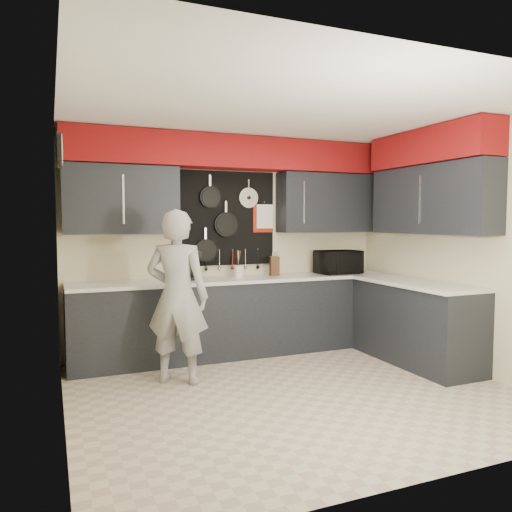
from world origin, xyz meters
name	(u,v)px	position (x,y,z in m)	size (l,w,h in m)	color
ground	(294,392)	(0.00, 0.00, 0.00)	(4.00, 4.00, 0.00)	#C2B897
back_wall_assembly	(235,186)	(0.01, 1.60, 2.01)	(4.00, 0.36, 2.60)	beige
right_wall_assembly	(435,189)	(1.85, 0.26, 1.94)	(0.36, 3.50, 2.60)	beige
left_wall_assembly	(61,255)	(-1.99, 0.02, 1.33)	(0.05, 3.50, 2.60)	beige
base_cabinets	(288,318)	(0.49, 1.13, 0.46)	(3.95, 2.20, 0.92)	black
microwave	(338,262)	(1.33, 1.39, 1.07)	(0.54, 0.37, 0.30)	black
knife_block	(274,266)	(0.48, 1.49, 1.04)	(0.11, 0.11, 0.24)	#3B1A12
utensil_crock	(239,271)	(0.00, 1.46, 0.99)	(0.11, 0.11, 0.15)	white
coffee_maker	(192,265)	(-0.57, 1.49, 1.09)	(0.20, 0.23, 0.32)	black
person	(177,297)	(-0.93, 0.69, 0.85)	(0.62, 0.41, 1.71)	#999997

